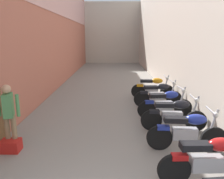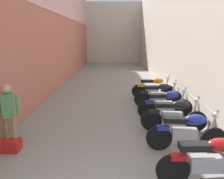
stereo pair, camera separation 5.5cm
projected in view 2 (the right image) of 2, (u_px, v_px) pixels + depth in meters
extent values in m
plane|color=gray|center=(111.00, 93.00, 10.64)|extent=(37.70, 37.70, 0.00)
cube|color=#B76651|center=(57.00, 23.00, 11.86)|extent=(0.40, 21.70, 6.73)
cube|color=beige|center=(169.00, 13.00, 11.66)|extent=(0.40, 21.70, 7.70)
cube|color=beige|center=(114.00, 33.00, 23.42)|extent=(8.56, 2.00, 6.06)
cylinder|color=black|center=(173.00, 170.00, 3.93)|extent=(0.60, 0.10, 0.60)
cube|color=#9E9EA3|center=(205.00, 164.00, 3.92)|extent=(0.57, 0.22, 0.28)
ellipsoid|color=#AD1414|center=(220.00, 145.00, 3.84)|extent=(0.49, 0.28, 0.24)
cube|color=black|center=(194.00, 146.00, 3.84)|extent=(0.53, 0.24, 0.12)
cube|color=#AD1414|center=(178.00, 157.00, 3.87)|extent=(0.29, 0.15, 0.10)
cylinder|color=black|center=(214.00, 140.00, 5.10)|extent=(0.60, 0.12, 0.60)
cylinder|color=black|center=(159.00, 138.00, 5.20)|extent=(0.60, 0.12, 0.60)
cube|color=#9E9EA3|center=(184.00, 134.00, 5.13)|extent=(0.57, 0.23, 0.28)
ellipsoid|color=navy|center=(196.00, 120.00, 5.03)|extent=(0.50, 0.29, 0.24)
cube|color=black|center=(175.00, 120.00, 5.07)|extent=(0.53, 0.25, 0.12)
cylinder|color=#9E9EA3|center=(212.00, 125.00, 5.03)|extent=(0.25, 0.08, 0.77)
cylinder|color=#9E9EA3|center=(211.00, 111.00, 4.95)|extent=(0.07, 0.58, 0.04)
sphere|color=silver|center=(216.00, 115.00, 4.97)|extent=(0.14, 0.14, 0.14)
cube|color=navy|center=(163.00, 128.00, 5.13)|extent=(0.29, 0.16, 0.10)
cylinder|color=black|center=(196.00, 121.00, 6.23)|extent=(0.60, 0.11, 0.60)
cylinder|color=black|center=(151.00, 120.00, 6.30)|extent=(0.60, 0.11, 0.60)
cube|color=#9E9EA3|center=(172.00, 117.00, 6.24)|extent=(0.57, 0.23, 0.28)
ellipsoid|color=black|center=(181.00, 105.00, 6.14)|extent=(0.49, 0.28, 0.24)
cube|color=black|center=(164.00, 105.00, 6.18)|extent=(0.53, 0.24, 0.12)
cylinder|color=#9E9EA3|center=(194.00, 109.00, 6.15)|extent=(0.25, 0.07, 0.77)
cylinder|color=#9E9EA3|center=(193.00, 97.00, 6.07)|extent=(0.06, 0.58, 0.04)
sphere|color=silver|center=(197.00, 101.00, 6.09)|extent=(0.14, 0.14, 0.14)
cube|color=black|center=(154.00, 112.00, 6.24)|extent=(0.29, 0.15, 0.10)
cylinder|color=black|center=(183.00, 108.00, 7.36)|extent=(0.61, 0.16, 0.60)
cylinder|color=black|center=(147.00, 110.00, 7.22)|extent=(0.61, 0.16, 0.60)
cube|color=#9E9EA3|center=(164.00, 106.00, 7.25)|extent=(0.58, 0.27, 0.28)
ellipsoid|color=navy|center=(171.00, 95.00, 7.20)|extent=(0.51, 0.32, 0.24)
cube|color=black|center=(158.00, 96.00, 7.15)|extent=(0.54, 0.29, 0.12)
cylinder|color=#9E9EA3|center=(182.00, 98.00, 7.27)|extent=(0.25, 0.09, 0.77)
cylinder|color=#9E9EA3|center=(181.00, 88.00, 7.18)|extent=(0.11, 0.58, 0.04)
sphere|color=silver|center=(184.00, 91.00, 7.22)|extent=(0.14, 0.14, 0.14)
cube|color=navy|center=(149.00, 102.00, 7.17)|extent=(0.30, 0.18, 0.10)
cylinder|color=black|center=(174.00, 99.00, 8.50)|extent=(0.60, 0.11, 0.60)
cylinder|color=black|center=(142.00, 99.00, 8.46)|extent=(0.60, 0.11, 0.60)
cube|color=#9E9EA3|center=(157.00, 96.00, 8.45)|extent=(0.57, 0.23, 0.28)
ellipsoid|color=black|center=(164.00, 87.00, 8.37)|extent=(0.49, 0.28, 0.24)
cube|color=black|center=(151.00, 87.00, 8.36)|extent=(0.53, 0.24, 0.12)
cylinder|color=#9E9EA3|center=(173.00, 90.00, 8.41)|extent=(0.25, 0.07, 0.77)
cylinder|color=#9E9EA3|center=(172.00, 81.00, 8.33)|extent=(0.06, 0.58, 0.04)
sphere|color=silver|center=(175.00, 84.00, 8.36)|extent=(0.14, 0.14, 0.14)
cube|color=black|center=(144.00, 93.00, 8.40)|extent=(0.29, 0.15, 0.10)
cylinder|color=black|center=(168.00, 92.00, 9.56)|extent=(0.61, 0.14, 0.60)
cylinder|color=black|center=(139.00, 91.00, 9.70)|extent=(0.61, 0.14, 0.60)
cube|color=#9E9EA3|center=(152.00, 89.00, 9.61)|extent=(0.58, 0.26, 0.28)
ellipsoid|color=orange|center=(158.00, 81.00, 9.50)|extent=(0.50, 0.31, 0.24)
cube|color=black|center=(147.00, 81.00, 9.56)|extent=(0.54, 0.27, 0.12)
cylinder|color=#9E9EA3|center=(167.00, 84.00, 9.49)|extent=(0.25, 0.08, 0.77)
cylinder|color=#9E9EA3|center=(165.00, 76.00, 9.42)|extent=(0.09, 0.58, 0.04)
sphere|color=silver|center=(168.00, 78.00, 9.43)|extent=(0.14, 0.14, 0.14)
cube|color=orange|center=(141.00, 85.00, 9.64)|extent=(0.29, 0.17, 0.10)
cylinder|color=#8C7251|center=(8.00, 133.00, 5.22)|extent=(0.12, 0.12, 0.82)
cylinder|color=#8C7251|center=(14.00, 133.00, 5.22)|extent=(0.12, 0.12, 0.82)
cube|color=#4C8C51|center=(8.00, 105.00, 5.06)|extent=(0.29, 0.38, 0.54)
sphere|color=tan|center=(6.00, 89.00, 4.98)|extent=(0.20, 0.20, 0.20)
cylinder|color=#4C8C51|center=(17.00, 105.00, 5.06)|extent=(0.08, 0.08, 0.52)
cube|color=red|center=(10.00, 145.00, 5.18)|extent=(0.44, 0.32, 0.28)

